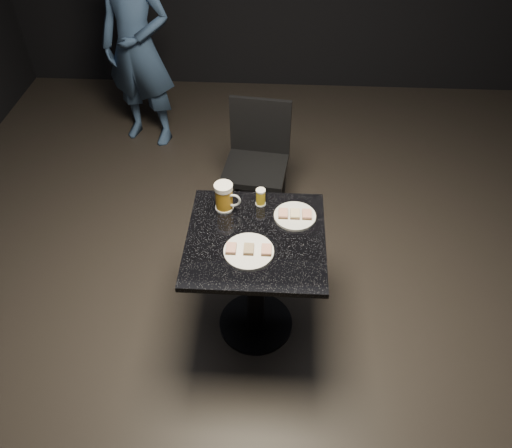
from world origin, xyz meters
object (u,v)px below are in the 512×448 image
object	(u,v)px
plate_small	(295,216)
chair	(257,157)
table	(256,269)
beer_tumbler	(261,197)
beer_mug	(224,197)
plate_large	(249,251)
patron	(137,46)

from	to	relation	value
plate_small	chair	bearing A→B (deg)	105.69
table	beer_tumbler	xyz separation A→B (m)	(0.01, 0.25, 0.29)
table	beer_mug	distance (m)	0.42
plate_large	beer_mug	distance (m)	0.36
beer_mug	plate_small	bearing A→B (deg)	-7.82
beer_tumbler	patron	bearing A→B (deg)	121.47
plate_large	table	xyz separation A→B (m)	(0.03, 0.11, -0.25)
beer_mug	patron	bearing A→B (deg)	116.13
beer_mug	chair	xyz separation A→B (m)	(0.13, 0.81, -0.33)
table	chair	xyz separation A→B (m)	(-0.05, 1.02, -0.01)
table	beer_tumbler	world-z (taller)	beer_tumbler
plate_large	beer_mug	size ratio (longest dim) A/B	1.55
patron	beer_tumbler	bearing A→B (deg)	-42.39
patron	beer_mug	bearing A→B (deg)	-47.73
beer_mug	chair	size ratio (longest dim) A/B	0.18
chair	plate_large	bearing A→B (deg)	-89.06
plate_small	beer_mug	distance (m)	0.38
beer_mug	beer_tumbler	size ratio (longest dim) A/B	1.61
table	beer_mug	xyz separation A→B (m)	(-0.18, 0.21, 0.32)
beer_mug	beer_tumbler	world-z (taller)	beer_mug
table	beer_mug	world-z (taller)	beer_mug
plate_small	beer_tumbler	distance (m)	0.21
patron	chair	bearing A→B (deg)	-27.63
plate_large	patron	xyz separation A→B (m)	(-1.02, 2.09, 0.08)
plate_small	table	size ratio (longest dim) A/B	0.29
plate_large	plate_small	bearing A→B (deg)	49.77
table	beer_mug	bearing A→B (deg)	130.26
patron	beer_mug	size ratio (longest dim) A/B	10.56
plate_small	beer_mug	world-z (taller)	beer_mug
plate_large	beer_tumbler	bearing A→B (deg)	83.64
table	chair	bearing A→B (deg)	92.62
patron	chair	distance (m)	1.42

